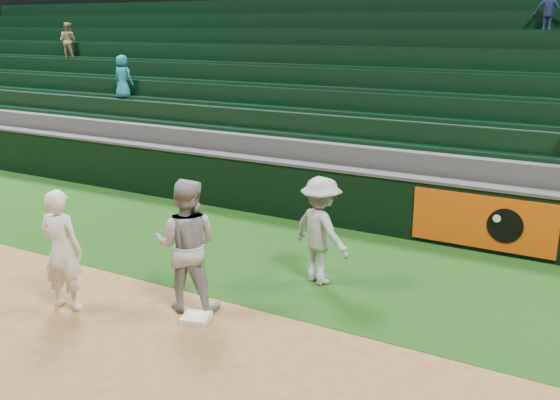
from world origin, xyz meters
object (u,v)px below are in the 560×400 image
at_px(first_base, 196,318).
at_px(first_baseman, 62,250).
at_px(base_coach, 321,231).
at_px(baserunner, 187,245).

bearing_deg(first_base, first_baseman, -162.75).
distance_m(first_base, base_coach, 2.48).
xyz_separation_m(first_base, baserunner, (-0.35, 0.30, 0.95)).
bearing_deg(baserunner, base_coach, -145.62).
xyz_separation_m(first_baseman, baserunner, (1.60, 0.90, 0.08)).
relative_size(first_base, first_baseman, 0.21).
bearing_deg(base_coach, first_baseman, 65.22).
distance_m(first_baseman, baserunner, 1.83).
height_order(first_base, base_coach, base_coach).
xyz_separation_m(first_base, base_coach, (0.92, 2.14, 0.85)).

